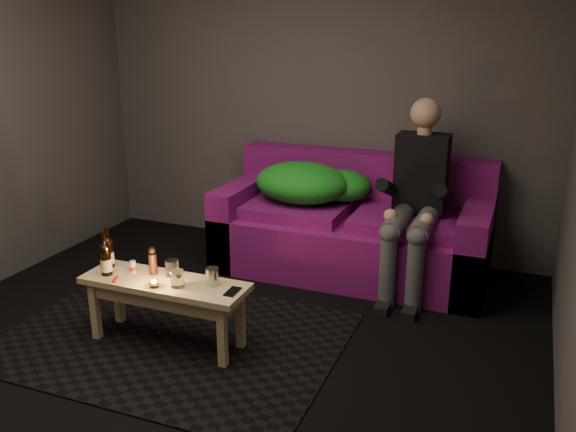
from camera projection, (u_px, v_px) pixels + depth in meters
name	position (u px, v px, depth m)	size (l,w,h in m)	color
floor	(186.00, 369.00, 3.56)	(4.50, 4.50, 0.00)	black
room	(214.00, 76.00, 3.47)	(4.50, 4.50, 4.50)	silver
rug	(173.00, 339.00, 3.90)	(2.11, 1.53, 0.01)	black
sofa	(353.00, 230.00, 4.90)	(2.11, 0.95, 0.91)	#7B1070
green_blanket	(309.00, 184.00, 4.91)	(0.93, 0.63, 0.32)	#1A911A
person	(416.00, 195.00, 4.44)	(0.38, 0.88, 1.41)	black
coffee_table	(165.00, 292.00, 3.74)	(1.06, 0.34, 0.43)	#E1BC84
beer_bottle_a	(108.00, 252.00, 3.90)	(0.07, 0.07, 0.27)	black
beer_bottle_b	(106.00, 259.00, 3.77)	(0.07, 0.07, 0.28)	black
salt_shaker	(133.00, 267.00, 3.82)	(0.04, 0.04, 0.08)	silver
pepper_mill	(153.00, 264.00, 3.79)	(0.05, 0.05, 0.14)	black
tumbler_back	(172.00, 268.00, 3.78)	(0.08, 0.08, 0.10)	white
tealight	(154.00, 283.00, 3.62)	(0.06, 0.06, 0.04)	white
tumbler_front	(177.00, 279.00, 3.62)	(0.08, 0.08, 0.10)	white
steel_cup	(212.00, 276.00, 3.64)	(0.08, 0.08, 0.11)	#A9ABB0
smartphone	(233.00, 292.00, 3.56)	(0.07, 0.13, 0.01)	black
red_lighter	(115.00, 279.00, 3.72)	(0.02, 0.07, 0.01)	red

